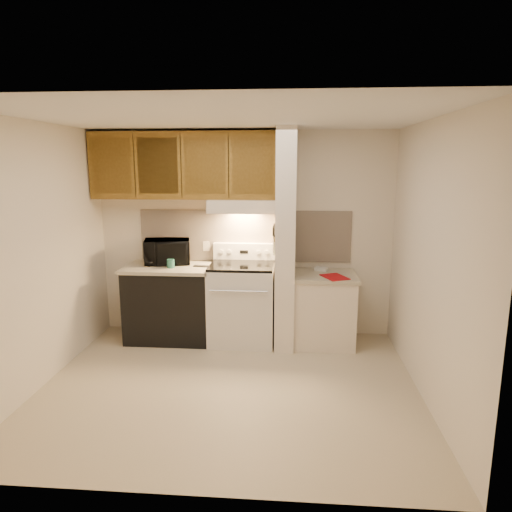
# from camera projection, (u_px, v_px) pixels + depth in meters

# --- Properties ---
(floor) EXTENTS (3.60, 3.60, 0.00)m
(floor) POSITION_uv_depth(u_px,v_px,m) (229.00, 386.00, 4.41)
(floor) COLOR beige
(floor) RESTS_ON ground
(ceiling) EXTENTS (3.60, 3.60, 0.00)m
(ceiling) POSITION_uv_depth(u_px,v_px,m) (226.00, 117.00, 3.91)
(ceiling) COLOR white
(ceiling) RESTS_ON wall_back
(wall_back) EXTENTS (3.60, 2.50, 0.02)m
(wall_back) POSITION_uv_depth(u_px,v_px,m) (245.00, 234.00, 5.63)
(wall_back) COLOR silver
(wall_back) RESTS_ON floor
(wall_left) EXTENTS (0.02, 3.00, 2.50)m
(wall_left) POSITION_uv_depth(u_px,v_px,m) (39.00, 256.00, 4.30)
(wall_left) COLOR silver
(wall_left) RESTS_ON floor
(wall_right) EXTENTS (0.02, 3.00, 2.50)m
(wall_right) POSITION_uv_depth(u_px,v_px,m) (430.00, 263.00, 4.03)
(wall_right) COLOR silver
(wall_right) RESTS_ON floor
(backsplash) EXTENTS (2.60, 0.02, 0.63)m
(backsplash) POSITION_uv_depth(u_px,v_px,m) (245.00, 236.00, 5.62)
(backsplash) COLOR beige
(backsplash) RESTS_ON wall_back
(range_body) EXTENTS (0.76, 0.65, 0.92)m
(range_body) POSITION_uv_depth(u_px,v_px,m) (242.00, 304.00, 5.45)
(range_body) COLOR silver
(range_body) RESTS_ON floor
(oven_window) EXTENTS (0.50, 0.01, 0.30)m
(oven_window) POSITION_uv_depth(u_px,v_px,m) (239.00, 309.00, 5.13)
(oven_window) COLOR black
(oven_window) RESTS_ON range_body
(oven_handle) EXTENTS (0.65, 0.02, 0.02)m
(oven_handle) POSITION_uv_depth(u_px,v_px,m) (238.00, 291.00, 5.05)
(oven_handle) COLOR silver
(oven_handle) RESTS_ON range_body
(cooktop) EXTENTS (0.74, 0.64, 0.03)m
(cooktop) POSITION_uv_depth(u_px,v_px,m) (242.00, 265.00, 5.36)
(cooktop) COLOR black
(cooktop) RESTS_ON range_body
(range_backguard) EXTENTS (0.76, 0.08, 0.20)m
(range_backguard) POSITION_uv_depth(u_px,v_px,m) (244.00, 251.00, 5.61)
(range_backguard) COLOR silver
(range_backguard) RESTS_ON range_body
(range_display) EXTENTS (0.10, 0.01, 0.04)m
(range_display) POSITION_uv_depth(u_px,v_px,m) (244.00, 252.00, 5.57)
(range_display) COLOR black
(range_display) RESTS_ON range_backguard
(range_knob_left_outer) EXTENTS (0.05, 0.02, 0.05)m
(range_knob_left_outer) POSITION_uv_depth(u_px,v_px,m) (221.00, 252.00, 5.59)
(range_knob_left_outer) COLOR silver
(range_knob_left_outer) RESTS_ON range_backguard
(range_knob_left_inner) EXTENTS (0.05, 0.02, 0.05)m
(range_knob_left_inner) POSITION_uv_depth(u_px,v_px,m) (229.00, 252.00, 5.58)
(range_knob_left_inner) COLOR silver
(range_knob_left_inner) RESTS_ON range_backguard
(range_knob_right_inner) EXTENTS (0.05, 0.02, 0.05)m
(range_knob_right_inner) POSITION_uv_depth(u_px,v_px,m) (259.00, 252.00, 5.55)
(range_knob_right_inner) COLOR silver
(range_knob_right_inner) RESTS_ON range_backguard
(range_knob_right_outer) EXTENTS (0.05, 0.02, 0.05)m
(range_knob_right_outer) POSITION_uv_depth(u_px,v_px,m) (267.00, 252.00, 5.55)
(range_knob_right_outer) COLOR silver
(range_knob_right_outer) RESTS_ON range_backguard
(dishwasher_front) EXTENTS (1.00, 0.63, 0.87)m
(dishwasher_front) POSITION_uv_depth(u_px,v_px,m) (170.00, 304.00, 5.53)
(dishwasher_front) COLOR black
(dishwasher_front) RESTS_ON floor
(left_countertop) EXTENTS (1.04, 0.67, 0.04)m
(left_countertop) POSITION_uv_depth(u_px,v_px,m) (169.00, 268.00, 5.44)
(left_countertop) COLOR #B9AF96
(left_countertop) RESTS_ON dishwasher_front
(spoon_rest) EXTENTS (0.20, 0.09, 0.01)m
(spoon_rest) POSITION_uv_depth(u_px,v_px,m) (202.00, 266.00, 5.40)
(spoon_rest) COLOR black
(spoon_rest) RESTS_ON left_countertop
(teal_jar) EXTENTS (0.10, 0.10, 0.10)m
(teal_jar) POSITION_uv_depth(u_px,v_px,m) (171.00, 264.00, 5.34)
(teal_jar) COLOR #266456
(teal_jar) RESTS_ON left_countertop
(outlet) EXTENTS (0.08, 0.01, 0.12)m
(outlet) POSITION_uv_depth(u_px,v_px,m) (206.00, 246.00, 5.67)
(outlet) COLOR beige
(outlet) RESTS_ON backsplash
(microwave) EXTENTS (0.61, 0.48, 0.30)m
(microwave) POSITION_uv_depth(u_px,v_px,m) (167.00, 251.00, 5.55)
(microwave) COLOR black
(microwave) RESTS_ON left_countertop
(partition_pillar) EXTENTS (0.22, 0.70, 2.50)m
(partition_pillar) POSITION_uv_depth(u_px,v_px,m) (286.00, 240.00, 5.25)
(partition_pillar) COLOR #F1E2CF
(partition_pillar) RESTS_ON floor
(pillar_trim) EXTENTS (0.01, 0.70, 0.04)m
(pillar_trim) POSITION_uv_depth(u_px,v_px,m) (276.00, 235.00, 5.25)
(pillar_trim) COLOR brown
(pillar_trim) RESTS_ON partition_pillar
(knife_strip) EXTENTS (0.02, 0.42, 0.04)m
(knife_strip) POSITION_uv_depth(u_px,v_px,m) (275.00, 234.00, 5.19)
(knife_strip) COLOR black
(knife_strip) RESTS_ON partition_pillar
(knife_blade_a) EXTENTS (0.01, 0.03, 0.16)m
(knife_blade_a) POSITION_uv_depth(u_px,v_px,m) (273.00, 245.00, 5.07)
(knife_blade_a) COLOR silver
(knife_blade_a) RESTS_ON knife_strip
(knife_handle_a) EXTENTS (0.02, 0.02, 0.10)m
(knife_handle_a) POSITION_uv_depth(u_px,v_px,m) (273.00, 232.00, 5.04)
(knife_handle_a) COLOR black
(knife_handle_a) RESTS_ON knife_strip
(knife_blade_b) EXTENTS (0.01, 0.04, 0.18)m
(knife_blade_b) POSITION_uv_depth(u_px,v_px,m) (273.00, 245.00, 5.14)
(knife_blade_b) COLOR silver
(knife_blade_b) RESTS_ON knife_strip
(knife_handle_b) EXTENTS (0.02, 0.02, 0.10)m
(knife_handle_b) POSITION_uv_depth(u_px,v_px,m) (274.00, 231.00, 5.12)
(knife_handle_b) COLOR black
(knife_handle_b) RESTS_ON knife_strip
(knife_blade_c) EXTENTS (0.01, 0.04, 0.20)m
(knife_blade_c) POSITION_uv_depth(u_px,v_px,m) (274.00, 245.00, 5.22)
(knife_blade_c) COLOR silver
(knife_blade_c) RESTS_ON knife_strip
(knife_handle_c) EXTENTS (0.02, 0.02, 0.10)m
(knife_handle_c) POSITION_uv_depth(u_px,v_px,m) (274.00, 230.00, 5.17)
(knife_handle_c) COLOR black
(knife_handle_c) RESTS_ON knife_strip
(knife_blade_d) EXTENTS (0.01, 0.04, 0.16)m
(knife_blade_d) POSITION_uv_depth(u_px,v_px,m) (274.00, 241.00, 5.31)
(knife_blade_d) COLOR silver
(knife_blade_d) RESTS_ON knife_strip
(knife_handle_d) EXTENTS (0.02, 0.02, 0.10)m
(knife_handle_d) POSITION_uv_depth(u_px,v_px,m) (274.00, 229.00, 5.26)
(knife_handle_d) COLOR black
(knife_handle_d) RESTS_ON knife_strip
(knife_blade_e) EXTENTS (0.01, 0.04, 0.18)m
(knife_blade_e) POSITION_uv_depth(u_px,v_px,m) (274.00, 241.00, 5.39)
(knife_blade_e) COLOR silver
(knife_blade_e) RESTS_ON knife_strip
(knife_handle_e) EXTENTS (0.02, 0.02, 0.10)m
(knife_handle_e) POSITION_uv_depth(u_px,v_px,m) (274.00, 228.00, 5.35)
(knife_handle_e) COLOR black
(knife_handle_e) RESTS_ON knife_strip
(oven_mitt) EXTENTS (0.03, 0.09, 0.23)m
(oven_mitt) POSITION_uv_depth(u_px,v_px,m) (275.00, 245.00, 5.44)
(oven_mitt) COLOR slate
(oven_mitt) RESTS_ON partition_pillar
(right_cab_base) EXTENTS (0.70, 0.60, 0.81)m
(right_cab_base) POSITION_uv_depth(u_px,v_px,m) (324.00, 311.00, 5.38)
(right_cab_base) COLOR beige
(right_cab_base) RESTS_ON floor
(right_countertop) EXTENTS (0.74, 0.64, 0.04)m
(right_countertop) POSITION_uv_depth(u_px,v_px,m) (325.00, 276.00, 5.30)
(right_countertop) COLOR #B9AF96
(right_countertop) RESTS_ON right_cab_base
(red_folder) EXTENTS (0.34, 0.38, 0.01)m
(red_folder) POSITION_uv_depth(u_px,v_px,m) (335.00, 277.00, 5.14)
(red_folder) COLOR #A60C11
(red_folder) RESTS_ON right_countertop
(white_box) EXTENTS (0.17, 0.15, 0.04)m
(white_box) POSITION_uv_depth(u_px,v_px,m) (321.00, 269.00, 5.47)
(white_box) COLOR white
(white_box) RESTS_ON right_countertop
(range_hood) EXTENTS (0.78, 0.44, 0.15)m
(range_hood) POSITION_uv_depth(u_px,v_px,m) (243.00, 206.00, 5.34)
(range_hood) COLOR beige
(range_hood) RESTS_ON upper_cabinets
(hood_lip) EXTENTS (0.78, 0.04, 0.06)m
(hood_lip) POSITION_uv_depth(u_px,v_px,m) (241.00, 211.00, 5.14)
(hood_lip) COLOR beige
(hood_lip) RESTS_ON range_hood
(upper_cabinets) EXTENTS (2.18, 0.33, 0.77)m
(upper_cabinets) POSITION_uv_depth(u_px,v_px,m) (184.00, 166.00, 5.34)
(upper_cabinets) COLOR brown
(upper_cabinets) RESTS_ON wall_back
(cab_door_a) EXTENTS (0.46, 0.01, 0.63)m
(cab_door_a) POSITION_uv_depth(u_px,v_px,m) (111.00, 166.00, 5.25)
(cab_door_a) COLOR brown
(cab_door_a) RESTS_ON upper_cabinets
(cab_gap_a) EXTENTS (0.01, 0.01, 0.73)m
(cab_gap_a) POSITION_uv_depth(u_px,v_px,m) (134.00, 166.00, 5.23)
(cab_gap_a) COLOR black
(cab_gap_a) RESTS_ON upper_cabinets
(cab_door_b) EXTENTS (0.46, 0.01, 0.63)m
(cab_door_b) POSITION_uv_depth(u_px,v_px,m) (158.00, 166.00, 5.21)
(cab_door_b) COLOR brown
(cab_door_b) RESTS_ON upper_cabinets
(cab_gap_b) EXTENTS (0.01, 0.01, 0.73)m
(cab_gap_b) POSITION_uv_depth(u_px,v_px,m) (181.00, 166.00, 5.19)
(cab_gap_b) COLOR black
(cab_gap_b) RESTS_ON upper_cabinets
(cab_door_c) EXTENTS (0.46, 0.01, 0.63)m
(cab_door_c) POSITION_uv_depth(u_px,v_px,m) (205.00, 166.00, 5.17)
(cab_door_c) COLOR brown
(cab_door_c) RESTS_ON upper_cabinets
(cab_gap_c) EXTENTS (0.01, 0.01, 0.73)m
(cab_gap_c) POSITION_uv_depth(u_px,v_px,m) (229.00, 166.00, 5.15)
(cab_gap_c) COLOR black
(cab_gap_c) RESTS_ON upper_cabinets
(cab_door_d) EXTENTS (0.46, 0.01, 0.63)m
(cab_door_d) POSITION_uv_depth(u_px,v_px,m) (253.00, 166.00, 5.13)
(cab_door_d) COLOR brown
(cab_door_d) RESTS_ON upper_cabinets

